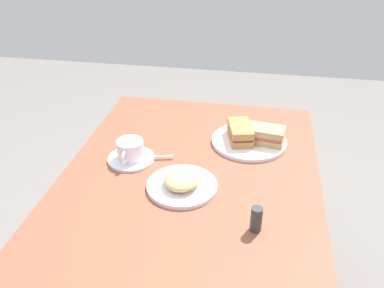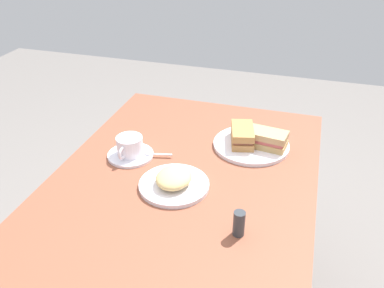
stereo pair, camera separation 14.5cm
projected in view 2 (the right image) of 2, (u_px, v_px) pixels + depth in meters
dining_table at (177, 214)px, 1.31m from camera, size 1.30×0.84×0.73m
sandwich_plate at (251, 145)px, 1.49m from camera, size 0.27×0.27×0.01m
sandwich_front at (242, 135)px, 1.47m from camera, size 0.15×0.11×0.06m
sandwich_back at (266, 139)px, 1.45m from camera, size 0.10×0.15×0.06m
coffee_saucer at (131, 155)px, 1.43m from camera, size 0.16×0.16×0.01m
coffee_cup at (129, 145)px, 1.41m from camera, size 0.12×0.09×0.07m
spoon at (153, 154)px, 1.42m from camera, size 0.03×0.10×0.01m
side_plate at (174, 185)px, 1.28m from camera, size 0.22×0.22×0.01m
side_food_pile at (174, 177)px, 1.26m from camera, size 0.13×0.11×0.04m
salt_shaker at (239, 223)px, 1.08m from camera, size 0.03×0.03×0.07m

